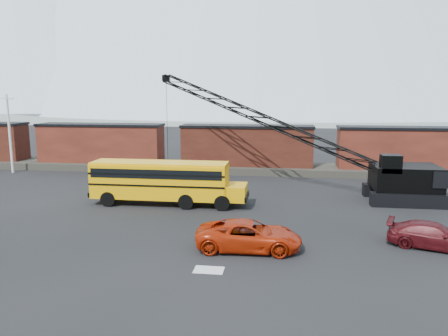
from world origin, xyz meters
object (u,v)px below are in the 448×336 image
object	(u,v)px
school_bus	(165,181)
red_pickup	(249,235)
maroon_suv	(434,236)
crawler_crane	(263,119)

from	to	relation	value
school_bus	red_pickup	world-z (taller)	school_bus
maroon_suv	crawler_crane	world-z (taller)	crawler_crane
maroon_suv	crawler_crane	distance (m)	18.22
red_pickup	maroon_suv	world-z (taller)	red_pickup
school_bus	red_pickup	xyz separation A→B (m)	(6.96, -8.56, -1.02)
school_bus	red_pickup	size ratio (longest dim) A/B	2.10
crawler_crane	red_pickup	bearing A→B (deg)	-89.38
red_pickup	maroon_suv	size ratio (longest dim) A/B	1.18
red_pickup	crawler_crane	distance (m)	16.75
maroon_suv	red_pickup	bearing A→B (deg)	117.19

